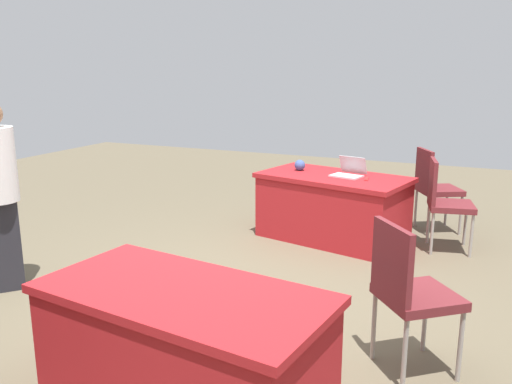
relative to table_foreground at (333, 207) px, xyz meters
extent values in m
plane|color=brown|center=(0.27, 1.90, -0.37)|extent=(14.40, 14.40, 0.00)
cube|color=#AD1E23|center=(0.00, 0.00, 0.34)|extent=(1.74, 1.19, 0.05)
cube|color=#AD1E23|center=(0.00, 0.00, -0.03)|extent=(1.67, 1.14, 0.68)
cube|color=#AD1E23|center=(-0.10, 3.31, 0.34)|extent=(1.69, 1.00, 0.05)
cube|color=#AD1E23|center=(-0.10, 3.31, -0.03)|extent=(1.62, 0.96, 0.68)
cylinder|color=#9E9993|center=(-1.12, -1.06, -0.14)|extent=(0.03, 0.03, 0.46)
cylinder|color=#9E9993|center=(-1.30, -0.73, -0.14)|extent=(0.03, 0.03, 0.46)
cylinder|color=#9E9993|center=(-0.79, -0.88, -0.14)|extent=(0.03, 0.03, 0.46)
cylinder|color=#9E9993|center=(-0.97, -0.55, -0.14)|extent=(0.03, 0.03, 0.46)
cube|color=maroon|center=(-1.04, -0.81, 0.12)|extent=(0.60, 0.60, 0.06)
cube|color=maroon|center=(-0.87, -0.71, 0.38)|extent=(0.24, 0.39, 0.45)
cylinder|color=#9E9993|center=(-1.24, 2.10, -0.13)|extent=(0.03, 0.03, 0.47)
cylinder|color=#9E9993|center=(-1.48, 2.39, -0.13)|extent=(0.03, 0.03, 0.47)
cylinder|color=#9E9993|center=(-0.94, 2.34, -0.13)|extent=(0.03, 0.03, 0.47)
cylinder|color=#9E9993|center=(-1.19, 2.63, -0.13)|extent=(0.03, 0.03, 0.47)
cube|color=maroon|center=(-1.21, 2.36, 0.13)|extent=(0.62, 0.62, 0.06)
cube|color=maroon|center=(-1.06, 2.49, 0.39)|extent=(0.30, 0.35, 0.45)
cylinder|color=#9E9993|center=(-1.37, -0.36, -0.14)|extent=(0.03, 0.03, 0.45)
cylinder|color=#9E9993|center=(-1.45, 0.01, -0.14)|extent=(0.03, 0.03, 0.45)
cylinder|color=#9E9993|center=(-1.00, -0.28, -0.14)|extent=(0.03, 0.03, 0.45)
cylinder|color=#9E9993|center=(-1.08, 0.09, -0.14)|extent=(0.03, 0.03, 0.45)
cube|color=maroon|center=(-1.22, -0.14, 0.11)|extent=(0.52, 0.52, 0.06)
cube|color=maroon|center=(-1.03, -0.10, 0.37)|extent=(0.12, 0.42, 0.45)
cube|color=#26262D|center=(2.20, 2.47, 0.03)|extent=(0.32, 0.33, 0.79)
cube|color=silver|center=(-0.14, 0.02, 0.37)|extent=(0.36, 0.29, 0.02)
cube|color=#B7B7BC|center=(-0.18, -0.12, 0.47)|extent=(0.32, 0.15, 0.19)
sphere|color=#3F5999|center=(0.43, -0.12, 0.42)|extent=(0.12, 0.12, 0.12)
cube|color=red|center=(-0.37, 0.05, 0.37)|extent=(0.06, 0.18, 0.01)
camera|label=1|loc=(-1.53, 5.57, 1.52)|focal=37.46mm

